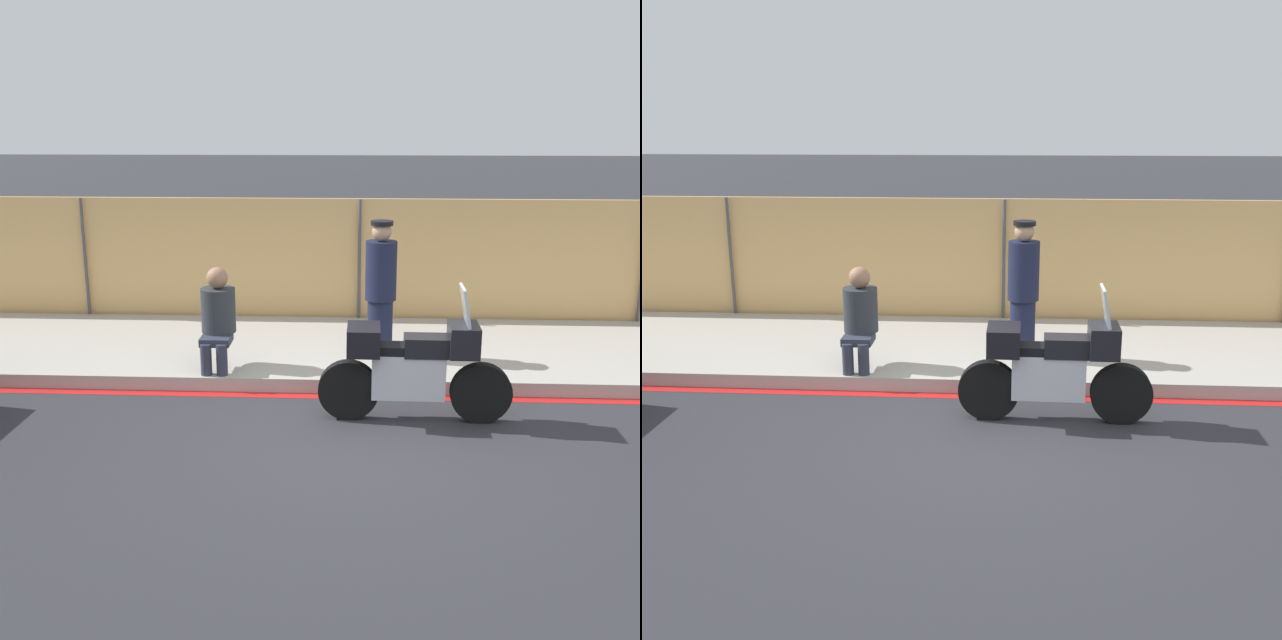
% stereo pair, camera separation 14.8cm
% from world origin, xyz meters
% --- Properties ---
extents(ground_plane, '(120.00, 120.00, 0.00)m').
position_xyz_m(ground_plane, '(0.00, 0.00, 0.00)').
color(ground_plane, '#2D2D33').
extents(sidewalk, '(32.55, 2.98, 0.18)m').
position_xyz_m(sidewalk, '(0.00, 2.84, 0.09)').
color(sidewalk, '#ADA89E').
rests_on(sidewalk, ground_plane).
extents(curb_paint_stripe, '(32.55, 0.18, 0.01)m').
position_xyz_m(curb_paint_stripe, '(0.00, 1.26, 0.00)').
color(curb_paint_stripe, red).
rests_on(curb_paint_stripe, ground_plane).
extents(storefront_fence, '(30.93, 0.17, 2.06)m').
position_xyz_m(storefront_fence, '(0.00, 4.42, 1.03)').
color(storefront_fence, '#E5B26B').
rests_on(storefront_fence, ground_plane).
extents(motorcycle, '(2.14, 0.51, 1.54)m').
position_xyz_m(motorcycle, '(0.60, 0.59, 0.63)').
color(motorcycle, black).
rests_on(motorcycle, ground_plane).
extents(officer_standing, '(0.41, 0.41, 1.82)m').
position_xyz_m(officer_standing, '(0.28, 2.36, 1.11)').
color(officer_standing, '#191E38').
rests_on(officer_standing, sidewalk).
extents(person_seated_on_curb, '(0.44, 0.69, 1.29)m').
position_xyz_m(person_seated_on_curb, '(-1.79, 1.81, 0.88)').
color(person_seated_on_curb, '#2D3342').
rests_on(person_seated_on_curb, sidewalk).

